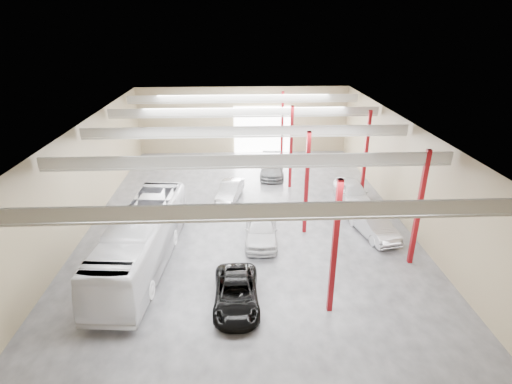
{
  "coord_description": "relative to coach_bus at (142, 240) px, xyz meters",
  "views": [
    {
      "loc": [
        -0.57,
        -25.74,
        13.27
      ],
      "look_at": [
        0.61,
        -0.14,
        2.2
      ],
      "focal_mm": 28.0,
      "sensor_mm": 36.0,
      "label": 1
    }
  ],
  "objects": [
    {
      "name": "car_row_c",
      "position": [
        8.7,
        14.5,
        -0.86
      ],
      "size": [
        2.59,
        5.49,
        1.55
      ],
      "primitive_type": "imported",
      "rotation": [
        0.0,
        0.0,
        -0.08
      ],
      "color": "slate",
      "rests_on": "ground"
    },
    {
      "name": "car_row_b",
      "position": [
        4.9,
        9.24,
        -0.94
      ],
      "size": [
        2.4,
        4.45,
        1.39
      ],
      "primitive_type": "imported",
      "rotation": [
        0.0,
        0.0,
        -0.23
      ],
      "color": "silver",
      "rests_on": "ground"
    },
    {
      "name": "car_right_near",
      "position": [
        14.5,
        2.88,
        -0.87
      ],
      "size": [
        2.6,
        4.92,
        1.54
      ],
      "primitive_type": "imported",
      "rotation": [
        0.0,
        0.0,
        0.22
      ],
      "color": "#AFAFB4",
      "rests_on": "ground"
    },
    {
      "name": "depot_shell",
      "position": [
        6.34,
        5.98,
        3.34
      ],
      "size": [
        22.12,
        32.12,
        7.06
      ],
      "color": "#414145",
      "rests_on": "ground"
    },
    {
      "name": "black_sedan",
      "position": [
        5.4,
        -3.86,
        -0.97
      ],
      "size": [
        2.26,
        4.85,
        1.34
      ],
      "primitive_type": "imported",
      "rotation": [
        0.0,
        0.0,
        0.01
      ],
      "color": "black",
      "rests_on": "ground"
    },
    {
      "name": "coach_bus",
      "position": [
        0.0,
        0.0,
        0.0
      ],
      "size": [
        3.73,
        11.95,
        3.28
      ],
      "primitive_type": "imported",
      "rotation": [
        0.0,
        0.0,
        -0.08
      ],
      "color": "white",
      "rests_on": "ground"
    },
    {
      "name": "car_right_far",
      "position": [
        14.5,
        8.08,
        -0.79
      ],
      "size": [
        2.28,
        5.07,
        1.69
      ],
      "primitive_type": "imported",
      "rotation": [
        0.0,
        0.0,
        0.06
      ],
      "color": "white",
      "rests_on": "ground"
    },
    {
      "name": "car_row_a",
      "position": [
        7.01,
        2.5,
        -0.78
      ],
      "size": [
        2.26,
        5.13,
        1.72
      ],
      "primitive_type": "imported",
      "rotation": [
        0.0,
        0.0,
        -0.05
      ],
      "color": "silver",
      "rests_on": "ground"
    }
  ]
}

